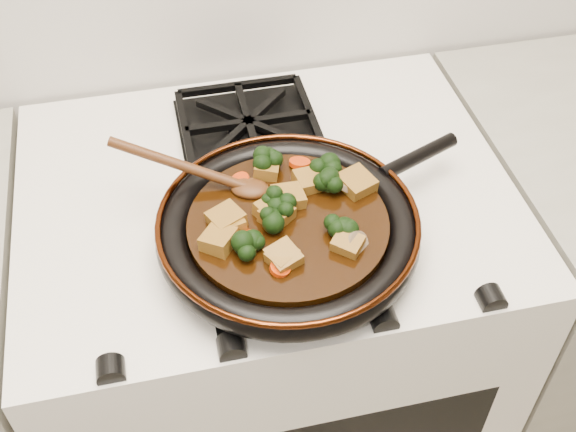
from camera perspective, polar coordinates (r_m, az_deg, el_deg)
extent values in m
cube|color=white|center=(1.46, -1.38, -10.70)|extent=(0.76, 0.60, 0.90)
cylinder|color=black|center=(1.00, 0.00, -1.47)|extent=(0.34, 0.34, 0.01)
torus|color=black|center=(1.00, 0.00, -1.12)|extent=(0.37, 0.37, 0.04)
torus|color=#441B09|center=(0.98, 0.00, -0.28)|extent=(0.36, 0.36, 0.01)
cylinder|color=black|center=(1.10, 10.26, 4.66)|extent=(0.14, 0.07, 0.02)
cylinder|color=black|center=(0.99, 0.00, -0.84)|extent=(0.28, 0.28, 0.02)
cube|color=brown|center=(0.95, -5.49, -1.91)|extent=(0.06, 0.06, 0.03)
cube|color=brown|center=(0.99, -1.25, 0.38)|extent=(0.06, 0.05, 0.03)
cube|color=brown|center=(0.98, -4.90, -0.27)|extent=(0.06, 0.06, 0.03)
cube|color=brown|center=(0.95, 4.73, -2.24)|extent=(0.05, 0.05, 0.02)
cube|color=brown|center=(0.98, -0.90, 0.05)|extent=(0.06, 0.05, 0.03)
cube|color=brown|center=(0.93, -0.45, -3.24)|extent=(0.05, 0.05, 0.02)
cube|color=brown|center=(0.97, -4.48, -0.73)|extent=(0.04, 0.04, 0.02)
cube|color=brown|center=(1.01, 0.01, 1.43)|extent=(0.05, 0.04, 0.03)
cube|color=brown|center=(1.03, 5.43, 2.58)|extent=(0.06, 0.06, 0.03)
cube|color=brown|center=(1.05, -1.70, 3.76)|extent=(0.05, 0.05, 0.03)
cube|color=brown|center=(1.03, 1.67, 2.74)|extent=(0.05, 0.05, 0.03)
cube|color=brown|center=(0.93, -0.34, -3.27)|extent=(0.05, 0.05, 0.03)
cylinder|color=red|center=(0.96, -2.89, -1.62)|extent=(0.03, 0.03, 0.02)
cylinder|color=red|center=(1.04, -3.79, 2.82)|extent=(0.03, 0.03, 0.02)
cylinder|color=red|center=(0.92, -0.63, -4.15)|extent=(0.03, 0.03, 0.02)
cylinder|color=red|center=(1.06, 0.93, 4.21)|extent=(0.03, 0.03, 0.02)
cylinder|color=#7E6549|center=(1.03, 4.36, 2.49)|extent=(0.05, 0.05, 0.03)
cylinder|color=#7E6549|center=(0.95, 5.50, -2.19)|extent=(0.04, 0.04, 0.03)
cylinder|color=#7E6549|center=(0.96, -5.62, -1.97)|extent=(0.04, 0.04, 0.03)
ellipsoid|color=#48250F|center=(1.03, -3.03, 2.19)|extent=(0.07, 0.06, 0.02)
cylinder|color=#48250F|center=(1.03, -8.53, 4.01)|extent=(0.02, 0.02, 0.21)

